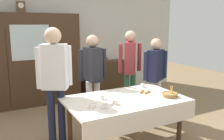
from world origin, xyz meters
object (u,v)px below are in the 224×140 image
(person_near_right_end, at_px, (130,64))
(bread_basket, at_px, (170,94))
(mantel_clock, at_px, (21,7))
(tea_cup_mid_right, at_px, (115,102))
(spoon_near_right, at_px, (87,97))
(tea_cup_far_left, at_px, (92,106))
(spoon_near_left, at_px, (118,91))
(person_beside_shelf, at_px, (55,75))
(tea_cup_near_left, at_px, (105,106))
(person_behind_table_left, at_px, (93,71))
(book_stack, at_px, (104,59))
(spoon_back_edge, at_px, (109,95))
(dining_table, at_px, (126,105))
(wall_cabinet, at_px, (30,60))
(person_behind_table_right, at_px, (155,72))
(pastry_plate, at_px, (145,93))
(tea_cup_front_edge, at_px, (142,86))
(tea_cup_near_right, at_px, (103,98))
(bookshelf_low, at_px, (104,77))

(person_near_right_end, bearing_deg, bread_basket, -96.35)
(mantel_clock, distance_m, tea_cup_mid_right, 3.15)
(spoon_near_right, height_order, person_near_right_end, person_near_right_end)
(tea_cup_far_left, xyz_separation_m, bread_basket, (1.22, -0.08, 0.01))
(tea_cup_mid_right, bearing_deg, person_near_right_end, 51.26)
(spoon_near_left, relative_size, person_beside_shelf, 0.07)
(tea_cup_near_left, bearing_deg, person_behind_table_left, 73.81)
(book_stack, bearing_deg, mantel_clock, -178.49)
(spoon_back_edge, bearing_deg, spoon_near_right, 164.07)
(spoon_back_edge, distance_m, person_behind_table_left, 0.78)
(tea_cup_mid_right, bearing_deg, person_behind_table_left, 81.92)
(dining_table, xyz_separation_m, tea_cup_far_left, (-0.58, -0.13, 0.12))
(wall_cabinet, distance_m, bread_basket, 3.20)
(mantel_clock, height_order, book_stack, mantel_clock)
(wall_cabinet, height_order, person_beside_shelf, wall_cabinet)
(person_near_right_end, height_order, person_behind_table_right, person_near_right_end)
(pastry_plate, bearing_deg, tea_cup_near_left, -159.95)
(tea_cup_mid_right, xyz_separation_m, spoon_near_right, (-0.21, 0.48, -0.02))
(spoon_back_edge, distance_m, person_near_right_end, 1.32)
(tea_cup_mid_right, relative_size, person_behind_table_right, 0.08)
(tea_cup_front_edge, bearing_deg, spoon_near_left, 179.74)
(tea_cup_mid_right, bearing_deg, tea_cup_near_left, -158.31)
(spoon_near_left, xyz_separation_m, person_beside_shelf, (-0.98, 0.12, 0.34))
(wall_cabinet, distance_m, mantel_clock, 1.14)
(wall_cabinet, distance_m, tea_cup_near_left, 2.85)
(book_stack, distance_m, tea_cup_mid_right, 3.01)
(tea_cup_mid_right, distance_m, bread_basket, 0.89)
(dining_table, xyz_separation_m, tea_cup_near_right, (-0.31, 0.13, 0.12))
(tea_cup_mid_right, height_order, person_beside_shelf, person_beside_shelf)
(pastry_plate, height_order, person_beside_shelf, person_beside_shelf)
(spoon_near_left, distance_m, person_near_right_end, 1.05)
(wall_cabinet, relative_size, tea_cup_near_left, 16.60)
(spoon_back_edge, relative_size, person_behind_table_left, 0.07)
(dining_table, distance_m, pastry_plate, 0.42)
(tea_cup_near_right, bearing_deg, spoon_near_left, 34.33)
(tea_cup_far_left, bearing_deg, tea_cup_near_right, 43.86)
(book_stack, height_order, pastry_plate, book_stack)
(spoon_back_edge, height_order, spoon_near_left, same)
(spoon_near_right, relative_size, spoon_near_left, 1.00)
(book_stack, relative_size, person_beside_shelf, 0.12)
(spoon_near_left, bearing_deg, bread_basket, -49.46)
(pastry_plate, relative_size, person_behind_table_left, 0.17)
(dining_table, bearing_deg, tea_cup_far_left, -167.66)
(wall_cabinet, xyz_separation_m, spoon_near_left, (1.00, -2.18, -0.27))
(bookshelf_low, bearing_deg, spoon_back_edge, -113.98)
(book_stack, height_order, tea_cup_mid_right, book_stack)
(spoon_near_left, bearing_deg, tea_cup_mid_right, -122.67)
(tea_cup_far_left, bearing_deg, spoon_back_edge, 41.07)
(spoon_near_left, bearing_deg, mantel_clock, 117.22)
(tea_cup_mid_right, relative_size, spoon_near_left, 1.09)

